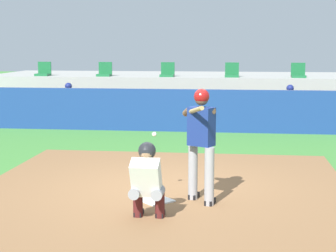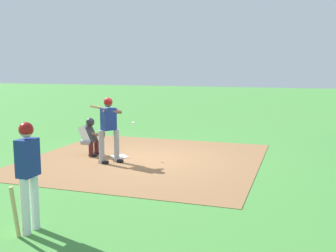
# 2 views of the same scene
# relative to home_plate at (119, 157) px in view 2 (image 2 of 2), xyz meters

# --- Properties ---
(ground_plane) EXTENTS (80.00, 80.00, 0.00)m
(ground_plane) POSITION_rel_home_plate_xyz_m (0.00, 0.80, -0.02)
(ground_plane) COLOR #428438
(dirt_infield) EXTENTS (6.40, 6.40, 0.01)m
(dirt_infield) POSITION_rel_home_plate_xyz_m (0.00, 0.80, -0.02)
(dirt_infield) COLOR olive
(dirt_infield) RESTS_ON ground
(home_plate) EXTENTS (0.62, 0.62, 0.02)m
(home_plate) POSITION_rel_home_plate_xyz_m (0.00, 0.00, 0.00)
(home_plate) COLOR white
(home_plate) RESTS_ON dirt_infield
(batter_at_plate) EXTENTS (0.56, 0.90, 1.80)m
(batter_at_plate) POSITION_rel_home_plate_xyz_m (0.69, 0.04, 1.01)
(batter_at_plate) COLOR #99999E
(batter_at_plate) RESTS_ON ground
(catcher_crouched) EXTENTS (0.49, 1.70, 1.13)m
(catcher_crouched) POSITION_rel_home_plate_xyz_m (-0.00, -0.91, 0.59)
(catcher_crouched) COLOR gray
(catcher_crouched) RESTS_ON ground
(on_deck_batter) EXTENTS (0.58, 0.23, 1.79)m
(on_deck_batter) POSITION_rel_home_plate_xyz_m (5.27, 0.92, 1.00)
(on_deck_batter) COLOR silver
(on_deck_batter) RESTS_ON ground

